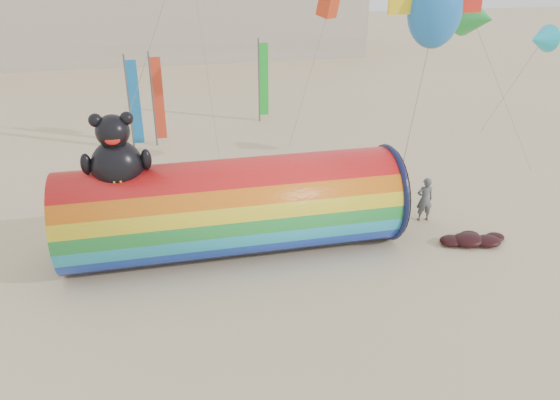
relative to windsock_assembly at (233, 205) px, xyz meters
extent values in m
plane|color=#CCB58C|center=(0.95, -2.66, -1.83)|extent=(160.00, 160.00, 0.00)
cylinder|color=red|center=(0.01, 0.00, -0.09)|extent=(11.95, 3.48, 3.48)
torus|color=#0F1438|center=(5.87, 0.00, -0.09)|extent=(0.24, 3.65, 3.65)
cylinder|color=black|center=(6.01, 0.00, -0.09)|extent=(0.06, 3.45, 3.45)
ellipsoid|color=black|center=(-3.77, 0.00, 1.80)|extent=(1.70, 1.52, 1.79)
ellipsoid|color=yellow|center=(-3.77, -0.55, 1.70)|extent=(0.88, 0.38, 0.77)
sphere|color=black|center=(-3.77, 0.00, 2.99)|extent=(1.10, 1.10, 1.10)
sphere|color=black|center=(-4.25, 0.00, 3.39)|extent=(0.44, 0.44, 0.44)
sphere|color=black|center=(-3.29, 0.00, 3.39)|extent=(0.44, 0.44, 0.44)
ellipsoid|color=red|center=(-3.77, -0.45, 2.84)|extent=(0.48, 0.18, 0.31)
ellipsoid|color=black|center=(-4.72, -0.10, 2.00)|extent=(0.36, 0.36, 0.72)
ellipsoid|color=black|center=(-2.82, -0.10, 2.00)|extent=(0.36, 0.36, 0.72)
imported|color=#52565A|center=(7.86, 0.68, -0.90)|extent=(0.71, 0.50, 1.86)
ellipsoid|color=#34090B|center=(8.60, -1.59, -1.63)|extent=(1.17, 0.99, 0.41)
ellipsoid|color=#34090B|center=(9.30, -1.79, -1.66)|extent=(0.99, 0.84, 0.34)
ellipsoid|color=#34090B|center=(8.00, -1.44, -1.68)|extent=(0.91, 0.77, 0.32)
ellipsoid|color=#34090B|center=(8.90, -1.19, -1.70)|extent=(0.78, 0.66, 0.27)
ellipsoid|color=#34090B|center=(9.80, -1.49, -1.71)|extent=(0.73, 0.62, 0.25)
cylinder|color=#59595E|center=(-3.76, 12.09, 0.77)|extent=(0.10, 0.10, 5.20)
cube|color=#1768B0|center=(-3.45, 12.09, 0.82)|extent=(0.56, 0.06, 4.50)
cylinder|color=#59595E|center=(-2.51, 12.65, 0.77)|extent=(0.10, 0.10, 5.20)
cube|color=red|center=(-2.20, 12.65, 0.82)|extent=(0.56, 0.06, 4.50)
cylinder|color=#59595E|center=(4.05, 16.02, 0.77)|extent=(0.10, 0.10, 5.20)
cube|color=green|center=(4.36, 16.02, 0.82)|extent=(0.56, 0.06, 4.50)
ellipsoid|color=blue|center=(4.94, -3.89, 6.85)|extent=(1.46, 1.14, 1.95)
cube|color=red|center=(5.91, 8.19, 5.94)|extent=(0.71, 0.71, 1.14)
cone|color=#1BB8D9|center=(14.36, 4.03, 4.67)|extent=(1.21, 1.21, 1.08)
cone|color=green|center=(10.47, 2.87, 5.78)|extent=(1.54, 1.54, 1.39)
camera|label=1|loc=(-2.30, -17.46, 8.31)|focal=35.00mm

